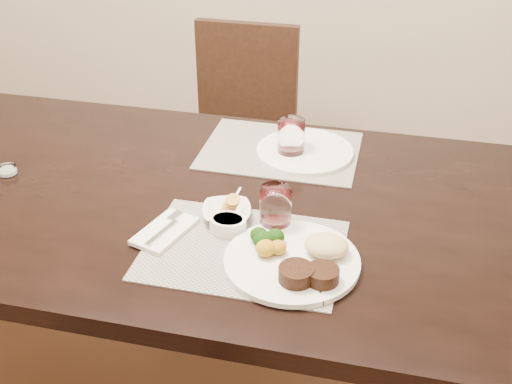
% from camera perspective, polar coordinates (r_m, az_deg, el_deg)
% --- Properties ---
extents(ground_plane, '(4.50, 4.50, 0.00)m').
position_cam_1_polar(ground_plane, '(2.23, -7.45, -16.48)').
color(ground_plane, '#402614').
rests_on(ground_plane, ground).
extents(dining_table, '(2.00, 1.00, 0.75)m').
position_cam_1_polar(dining_table, '(1.79, -8.90, -2.08)').
color(dining_table, black).
rests_on(dining_table, ground).
extents(chair_far, '(0.42, 0.42, 0.90)m').
position_cam_1_polar(chair_far, '(2.64, -1.34, 5.91)').
color(chair_far, black).
rests_on(chair_far, ground).
extents(placemat_near, '(0.46, 0.34, 0.00)m').
position_cam_1_polar(placemat_near, '(1.50, -1.16, -5.16)').
color(placemat_near, gray).
rests_on(placemat_near, dining_table).
extents(placemat_far, '(0.46, 0.34, 0.00)m').
position_cam_1_polar(placemat_far, '(1.92, 2.18, 3.72)').
color(placemat_far, gray).
rests_on(placemat_far, dining_table).
extents(dinner_plate, '(0.31, 0.31, 0.06)m').
position_cam_1_polar(dinner_plate, '(1.45, 3.77, -5.97)').
color(dinner_plate, white).
rests_on(dinner_plate, placemat_near).
extents(napkin_fork, '(0.14, 0.19, 0.02)m').
position_cam_1_polar(napkin_fork, '(1.57, -8.10, -3.44)').
color(napkin_fork, white).
rests_on(napkin_fork, placemat_near).
extents(steak_knife, '(0.02, 0.25, 0.01)m').
position_cam_1_polar(steak_knife, '(1.42, 6.05, -7.68)').
color(steak_knife, silver).
rests_on(steak_knife, placemat_near).
extents(cracker_bowl, '(0.15, 0.15, 0.05)m').
position_cam_1_polar(cracker_bowl, '(1.60, -2.62, -1.82)').
color(cracker_bowl, white).
rests_on(cracker_bowl, placemat_near).
extents(sauce_ramekin, '(0.09, 0.14, 0.07)m').
position_cam_1_polar(sauce_ramekin, '(1.55, -2.51, -2.83)').
color(sauce_ramekin, white).
rests_on(sauce_ramekin, placemat_near).
extents(wine_glass_near, '(0.08, 0.08, 0.11)m').
position_cam_1_polar(wine_glass_near, '(1.55, 1.75, -1.58)').
color(wine_glass_near, white).
rests_on(wine_glass_near, placemat_near).
extents(far_plate, '(0.29, 0.29, 0.01)m').
position_cam_1_polar(far_plate, '(1.91, 4.36, 3.63)').
color(far_plate, white).
rests_on(far_plate, placemat_far).
extents(wine_glass_far, '(0.08, 0.08, 0.11)m').
position_cam_1_polar(wine_glass_far, '(1.87, 3.13, 4.67)').
color(wine_glass_far, white).
rests_on(wine_glass_far, placemat_far).
extents(salt_cellar, '(0.05, 0.05, 0.02)m').
position_cam_1_polar(salt_cellar, '(1.93, -21.23, 1.76)').
color(salt_cellar, white).
rests_on(salt_cellar, dining_table).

